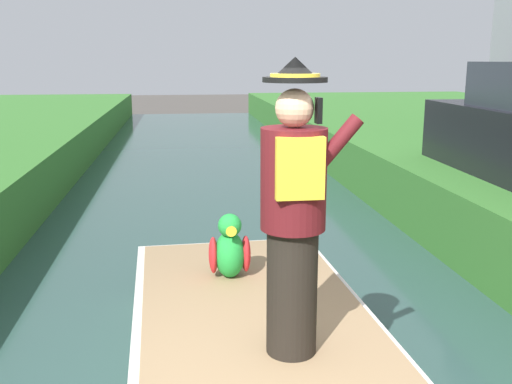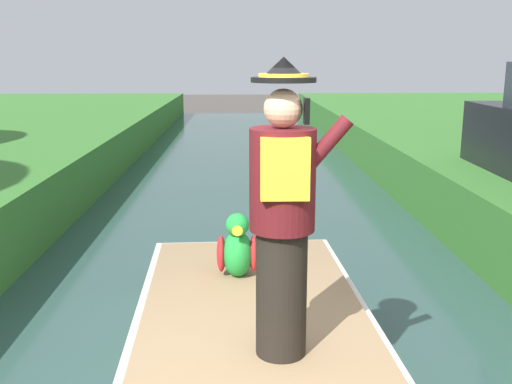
% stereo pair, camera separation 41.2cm
% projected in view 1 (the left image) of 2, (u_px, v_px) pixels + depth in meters
% --- Properties ---
extents(boat, '(1.97, 4.27, 0.61)m').
position_uv_depth(boat, '(260.00, 364.00, 4.19)').
color(boat, silver).
rests_on(boat, canal_water).
extents(person_pirate, '(0.61, 0.42, 1.85)m').
position_uv_depth(person_pirate, '(294.00, 212.00, 3.55)').
color(person_pirate, black).
rests_on(person_pirate, boat).
extents(parrot_plush, '(0.36, 0.34, 0.57)m').
position_uv_depth(parrot_plush, '(230.00, 250.00, 4.98)').
color(parrot_plush, green).
rests_on(parrot_plush, boat).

